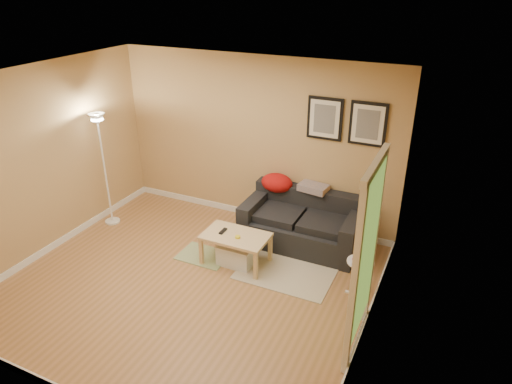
{
  "coord_description": "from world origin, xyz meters",
  "views": [
    {
      "loc": [
        2.84,
        -4.05,
        3.63
      ],
      "look_at": [
        0.55,
        0.85,
        1.05
      ],
      "focal_mm": 32.35,
      "sensor_mm": 36.0,
      "label": 1
    }
  ],
  "objects_px": {
    "storage_bin": "(237,254)",
    "coffee_table": "(236,249)",
    "sofa": "(302,221)",
    "book_stack": "(363,258)",
    "floor_lamp": "(105,173)",
    "side_table": "(359,278)"
  },
  "relations": [
    {
      "from": "sofa",
      "to": "coffee_table",
      "type": "xyz_separation_m",
      "value": [
        -0.64,
        -0.86,
        -0.15
      ]
    },
    {
      "from": "sofa",
      "to": "coffee_table",
      "type": "distance_m",
      "value": 1.08
    },
    {
      "from": "coffee_table",
      "to": "storage_bin",
      "type": "bearing_deg",
      "value": -36.24
    },
    {
      "from": "storage_bin",
      "to": "sofa",
      "type": "bearing_deg",
      "value": 54.33
    },
    {
      "from": "sofa",
      "to": "storage_bin",
      "type": "bearing_deg",
      "value": -125.67
    },
    {
      "from": "book_stack",
      "to": "floor_lamp",
      "type": "bearing_deg",
      "value": 162.68
    },
    {
      "from": "sofa",
      "to": "coffee_table",
      "type": "height_order",
      "value": "sofa"
    },
    {
      "from": "storage_bin",
      "to": "book_stack",
      "type": "distance_m",
      "value": 1.74
    },
    {
      "from": "storage_bin",
      "to": "book_stack",
      "type": "height_order",
      "value": "book_stack"
    },
    {
      "from": "floor_lamp",
      "to": "sofa",
      "type": "bearing_deg",
      "value": 12.88
    },
    {
      "from": "book_stack",
      "to": "storage_bin",
      "type": "bearing_deg",
      "value": 165.76
    },
    {
      "from": "storage_bin",
      "to": "coffee_table",
      "type": "bearing_deg",
      "value": 145.1
    },
    {
      "from": "floor_lamp",
      "to": "book_stack",
      "type": "bearing_deg",
      "value": -2.44
    },
    {
      "from": "sofa",
      "to": "storage_bin",
      "type": "xyz_separation_m",
      "value": [
        -0.62,
        -0.87,
        -0.22
      ]
    },
    {
      "from": "coffee_table",
      "to": "side_table",
      "type": "distance_m",
      "value": 1.69
    },
    {
      "from": "side_table",
      "to": "book_stack",
      "type": "distance_m",
      "value": 0.29
    },
    {
      "from": "coffee_table",
      "to": "floor_lamp",
      "type": "height_order",
      "value": "floor_lamp"
    },
    {
      "from": "floor_lamp",
      "to": "storage_bin",
      "type": "bearing_deg",
      "value": -4.65
    },
    {
      "from": "storage_bin",
      "to": "side_table",
      "type": "height_order",
      "value": "side_table"
    },
    {
      "from": "sofa",
      "to": "floor_lamp",
      "type": "xyz_separation_m",
      "value": [
        -2.97,
        -0.68,
        0.48
      ]
    },
    {
      "from": "sofa",
      "to": "coffee_table",
      "type": "bearing_deg",
      "value": -126.6
    },
    {
      "from": "sofa",
      "to": "side_table",
      "type": "xyz_separation_m",
      "value": [
        1.05,
        -0.86,
        -0.12
      ]
    }
  ]
}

